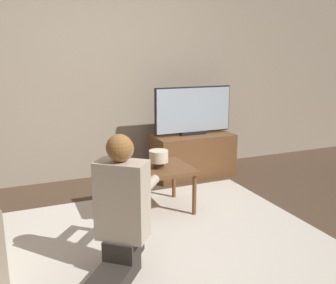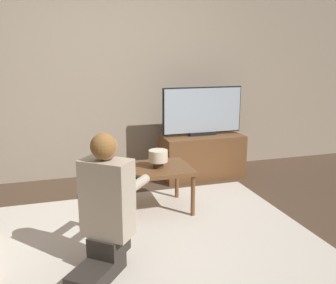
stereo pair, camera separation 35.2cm
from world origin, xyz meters
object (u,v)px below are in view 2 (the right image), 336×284
at_px(person_kneeling, 106,206).
at_px(tv, 202,111).
at_px(coffee_table, 151,173).
at_px(table_lamp, 158,157).

bearing_deg(person_kneeling, tv, -89.95).
height_order(coffee_table, table_lamp, table_lamp).
bearing_deg(coffee_table, table_lamp, -19.28).
bearing_deg(tv, table_lamp, -132.50).
relative_size(coffee_table, table_lamp, 4.17).
height_order(coffee_table, person_kneeling, person_kneeling).
height_order(tv, coffee_table, tv).
bearing_deg(tv, person_kneeling, -128.99).
bearing_deg(person_kneeling, table_lamp, -86.05).
distance_m(tv, person_kneeling, 2.26).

